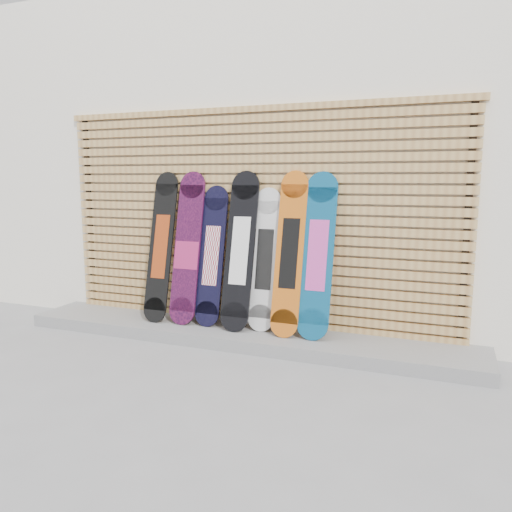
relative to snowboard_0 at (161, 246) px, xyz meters
The scene contains 11 objects.
ground 1.58m from the snowboard_0, 34.88° to the right, with size 80.00×80.00×0.00m, color gray.
building 3.30m from the snowboard_0, 60.21° to the left, with size 12.00×5.00×3.60m, color white.
concrete_step 1.25m from the snowboard_0, ahead, with size 4.60×0.70×0.12m, color gray.
slat_wall 1.00m from the snowboard_0, 13.48° to the left, with size 4.26×0.08×2.29m.
snowboard_0 is the anchor object (origin of this frame).
snowboard_1 0.31m from the snowboard_0, ahead, with size 0.28×0.37×1.55m.
snowboard_2 0.58m from the snowboard_0, ahead, with size 0.26×0.33×1.41m.
snowboard_3 0.90m from the snowboard_0, ahead, with size 0.29×0.39×1.55m.
snowboard_4 1.14m from the snowboard_0, ahead, with size 0.26×0.28×1.39m.
snowboard_5 1.41m from the snowboard_0, ahead, with size 0.27×0.38×1.55m.
snowboard_6 1.67m from the snowboard_0, ahead, with size 0.30×0.37×1.54m.
Camera 1 is at (1.72, -3.71, 1.59)m, focal length 35.00 mm.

